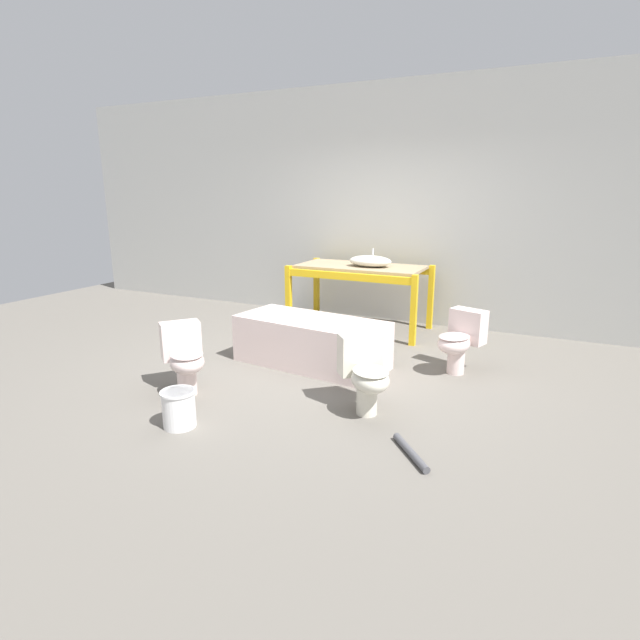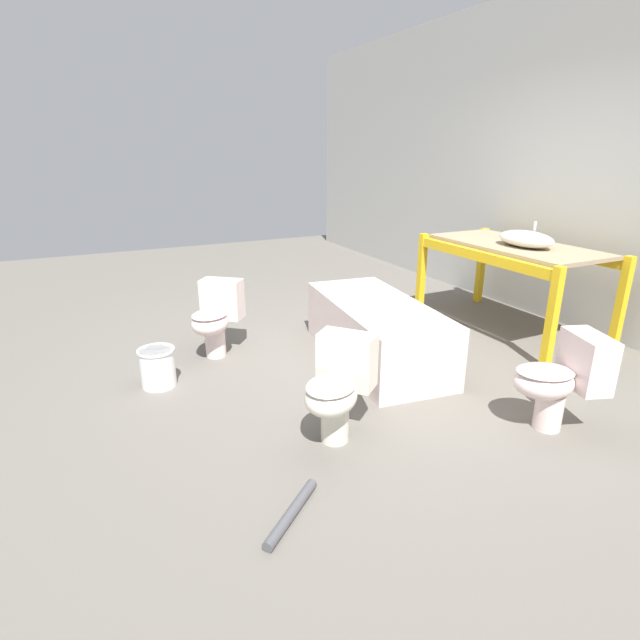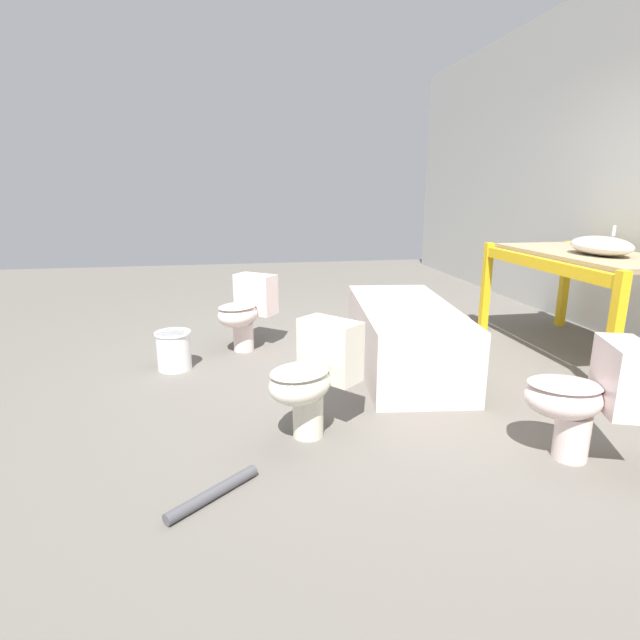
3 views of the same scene
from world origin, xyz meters
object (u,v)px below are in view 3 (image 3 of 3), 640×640
at_px(bathtub_main, 405,332).
at_px(toilet_extra, 587,394).
at_px(toilet_near, 246,309).
at_px(bucket_white, 174,349).
at_px(toilet_far, 313,373).
at_px(sink_basin, 601,246).

relative_size(bathtub_main, toilet_extra, 2.64).
bearing_deg(bathtub_main, toilet_extra, 23.77).
relative_size(toilet_near, bucket_white, 2.13).
bearing_deg(toilet_far, toilet_extra, 27.75).
bearing_deg(sink_basin, toilet_far, -70.45).
xyz_separation_m(bathtub_main, toilet_far, (0.93, -0.86, 0.07)).
xyz_separation_m(sink_basin, bathtub_main, (-0.09, -1.51, -0.64)).
relative_size(toilet_near, toilet_extra, 1.00).
distance_m(sink_basin, bathtub_main, 1.64).
bearing_deg(bathtub_main, toilet_far, -35.75).
distance_m(bathtub_main, toilet_far, 1.27).
bearing_deg(bucket_white, bathtub_main, 80.87).
distance_m(sink_basin, toilet_near, 2.86).
distance_m(toilet_far, bucket_white, 1.51).
height_order(sink_basin, toilet_far, sink_basin).
bearing_deg(toilet_near, bucket_white, -104.88).
distance_m(sink_basin, toilet_far, 2.58).
distance_m(toilet_near, bucket_white, 0.73).
xyz_separation_m(sink_basin, toilet_extra, (1.36, -1.07, -0.57)).
bearing_deg(toilet_far, sink_basin, 69.17).
height_order(sink_basin, bathtub_main, sink_basin).
bearing_deg(bathtub_main, bucket_white, -92.19).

